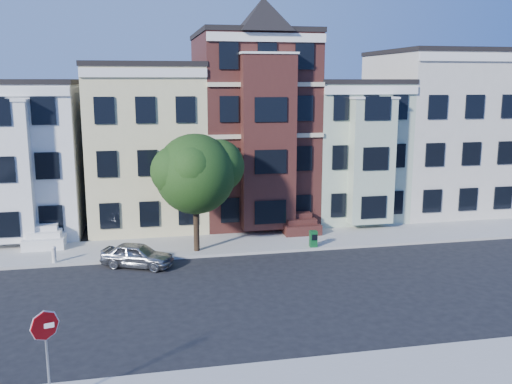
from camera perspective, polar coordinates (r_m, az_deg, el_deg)
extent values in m
plane|color=black|center=(25.79, 6.03, -9.94)|extent=(120.00, 120.00, 0.00)
cube|color=#9E9B93|center=(33.07, 1.81, -4.97)|extent=(60.00, 4.00, 0.15)
cube|color=#9E9B93|center=(19.01, 13.76, -18.04)|extent=(60.00, 4.00, 0.15)
cube|color=white|center=(38.42, -22.97, 3.15)|extent=(8.00, 9.00, 9.00)
cube|color=beige|center=(37.62, -10.97, 4.45)|extent=(7.00, 9.00, 10.00)
cube|color=#3E1B17|center=(38.26, -0.43, 6.26)|extent=(7.00, 9.00, 12.00)
cube|color=#A4B69B|center=(40.19, 8.72, 4.22)|extent=(6.00, 9.00, 9.00)
cube|color=beige|center=(43.03, 17.58, 5.62)|extent=(8.00, 9.00, 11.00)
imported|color=gray|center=(29.38, -11.79, -6.19)|extent=(3.90, 2.83, 1.23)
cube|color=#115425|center=(31.83, 5.75, -4.68)|extent=(0.43, 0.39, 0.91)
cylinder|color=beige|center=(30.78, -19.54, -6.05)|extent=(0.32, 0.32, 0.69)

